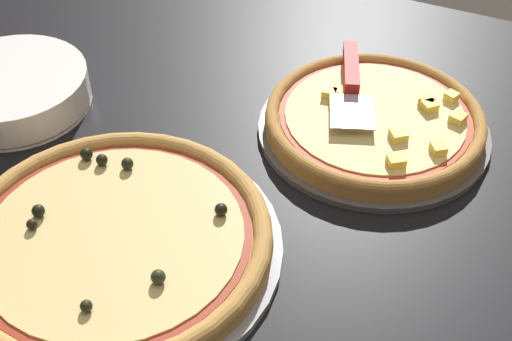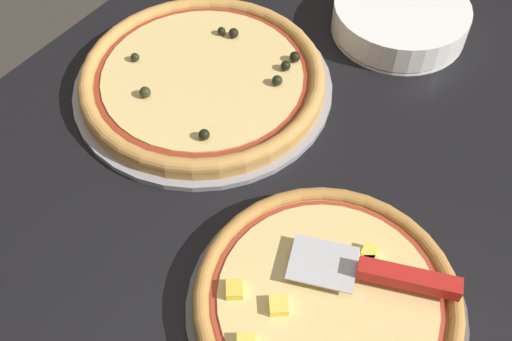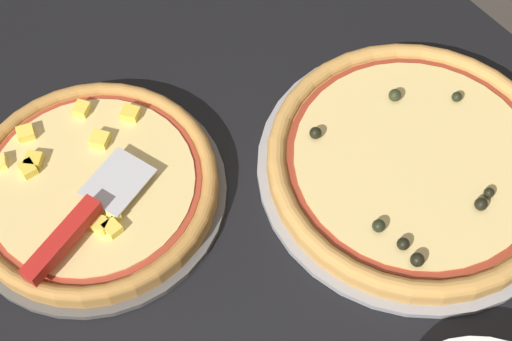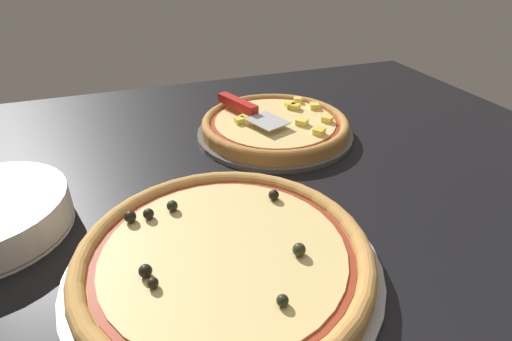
% 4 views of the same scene
% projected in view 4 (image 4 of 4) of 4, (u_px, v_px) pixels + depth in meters
% --- Properties ---
extents(ground_plane, '(1.45, 1.08, 0.04)m').
position_uv_depth(ground_plane, '(251.00, 175.00, 0.79)').
color(ground_plane, black).
extents(pizza_pan_front, '(0.35, 0.35, 0.01)m').
position_uv_depth(pizza_pan_front, '(275.00, 133.00, 0.90)').
color(pizza_pan_front, '#565451').
rests_on(pizza_pan_front, ground_plane).
extents(pizza_front, '(0.33, 0.33, 0.04)m').
position_uv_depth(pizza_front, '(275.00, 124.00, 0.89)').
color(pizza_front, '#B77F3D').
rests_on(pizza_front, pizza_pan_front).
extents(pizza_pan_back, '(0.42, 0.42, 0.01)m').
position_uv_depth(pizza_pan_back, '(225.00, 265.00, 0.54)').
color(pizza_pan_back, '#939399').
rests_on(pizza_pan_back, ground_plane).
extents(pizza_back, '(0.40, 0.40, 0.04)m').
position_uv_depth(pizza_back, '(224.00, 254.00, 0.53)').
color(pizza_back, '#C68E47').
rests_on(pizza_back, pizza_pan_back).
extents(serving_spatula, '(0.11, 0.21, 0.02)m').
position_uv_depth(serving_spatula, '(243.00, 107.00, 0.90)').
color(serving_spatula, '#B7B7BC').
rests_on(serving_spatula, pizza_front).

